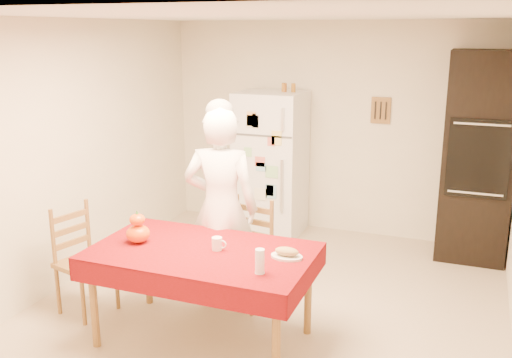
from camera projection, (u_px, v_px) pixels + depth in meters
The scene contains 17 objects.
floor at pixel (268, 308), 5.05m from camera, with size 4.50×4.50×0.00m, color tan.
room_shell at pixel (269, 127), 4.64m from camera, with size 4.02×4.52×2.51m.
refrigerator at pixel (271, 164), 6.76m from camera, with size 0.75×0.74×1.70m.
oven_cabinet at pixel (478, 158), 5.94m from camera, with size 0.70×0.62×2.20m.
dining_table at pixel (202, 258), 4.37m from camera, with size 1.70×1.00×0.76m.
chair_far at pixel (248, 248), 5.08m from camera, with size 0.48×0.47×0.95m.
chair_left at pixel (80, 255), 4.92m from camera, with size 0.49×0.51×0.95m.
seated_woman at pixel (221, 209), 4.93m from camera, with size 0.65×0.43×1.78m, color white.
coffee_mug at pixel (217, 244), 4.35m from camera, with size 0.08×0.08×0.10m, color white.
pumpkin_lower at pixel (138, 234), 4.50m from camera, with size 0.19×0.19×0.14m, color #E96405.
pumpkin_upper at pixel (137, 220), 4.47m from camera, with size 0.12×0.12×0.09m, color #C44F04.
wine_glass at pixel (260, 261), 3.92m from camera, with size 0.07×0.07×0.18m, color white.
bread_plate at pixel (287, 257), 4.21m from camera, with size 0.24×0.24×0.02m, color silver.
bread_loaf at pixel (287, 251), 4.20m from camera, with size 0.18×0.10×0.06m, color #996F4B.
spice_jar_left at pixel (284, 87), 6.53m from camera, with size 0.05×0.05×0.10m, color #96621B.
spice_jar_mid at pixel (285, 87), 6.52m from camera, with size 0.05×0.05×0.10m, color brown.
spice_jar_right at pixel (293, 88), 6.49m from camera, with size 0.05×0.05×0.10m, color #935D1A.
Camera 1 is at (1.56, -4.32, 2.40)m, focal length 40.00 mm.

